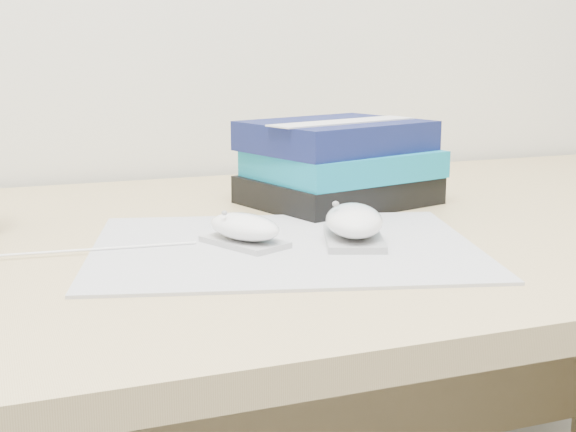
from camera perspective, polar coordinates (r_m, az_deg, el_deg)
name	(u,v)px	position (r m, az deg, el deg)	size (l,w,h in m)	color
desk	(292,384)	(1.10, 0.27, -11.86)	(1.60, 0.80, 0.73)	tan
mousepad	(284,247)	(0.86, -0.26, -2.20)	(0.41, 0.32, 0.00)	#93949B
mouse_rear	(245,229)	(0.86, -3.11, -0.96)	(0.09, 0.11, 0.04)	#A9A8AB
mouse_front	(354,224)	(0.87, 4.71, -0.54)	(0.10, 0.13, 0.05)	#9D9DA0
usb_cable	(93,249)	(0.86, -13.70, -2.33)	(0.00, 0.00, 0.22)	white
book_stack	(339,163)	(1.09, 3.65, 3.77)	(0.27, 0.24, 0.11)	black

